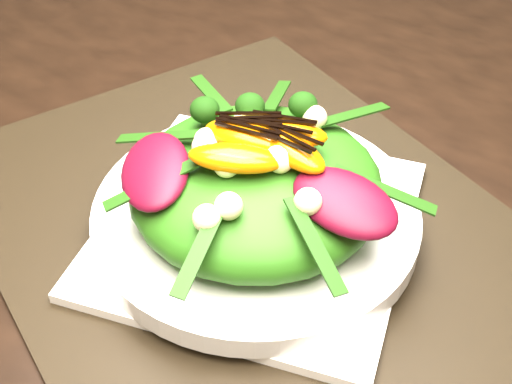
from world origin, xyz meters
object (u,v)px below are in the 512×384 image
Objects in this scene: placemat at (256,233)px; salad_bowl at (256,214)px; lettuce_mound at (256,185)px; dining_table at (492,211)px; plate_base at (256,227)px; orange_segment at (262,114)px.

placemat is 1.98× the size of salad_bowl.
lettuce_mound is (0.00, -0.00, 0.03)m from salad_bowl.
dining_table reaches higher than salad_bowl.
dining_table is 0.24m from lettuce_mound.
salad_bowl is at bearing 90.00° from lettuce_mound.
lettuce_mound reaches higher than plate_base.
plate_base is 0.05m from lettuce_mound.
lettuce_mound is 2.88× the size of orange_segment.
orange_segment reaches higher than lettuce_mound.
salad_bowl is at bearing 90.00° from placemat.
lettuce_mound reaches higher than salad_bowl.
dining_table is 7.90× the size of lettuce_mound.
lettuce_mound is (0.00, -0.00, 0.05)m from plate_base.
orange_segment reaches higher than placemat.
orange_segment is (-0.02, 0.03, 0.07)m from salad_bowl.
plate_base is at bearing 90.00° from placemat.
placemat is at bearing -90.00° from plate_base.
lettuce_mound is at bearing -90.00° from plate_base.
plate_base is 0.92× the size of salad_bowl.
dining_table reaches higher than lettuce_mound.
placemat is 2.61× the size of lettuce_mound.
plate_base is 3.50× the size of orange_segment.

